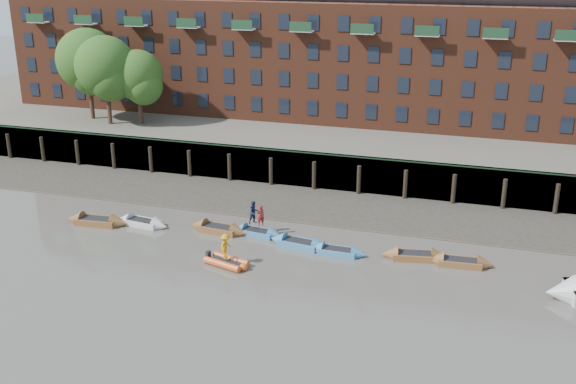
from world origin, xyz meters
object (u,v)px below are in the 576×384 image
at_px(rowboat_0, 97,221).
at_px(rib_tender, 228,262).
at_px(rowboat_5, 338,251).
at_px(rowboat_7, 460,262).
at_px(rowboat_2, 219,229).
at_px(rowboat_4, 299,243).
at_px(person_rib_crew, 226,246).
at_px(rowboat_3, 257,232).
at_px(person_rower_b, 254,212).
at_px(rowboat_6, 414,256).
at_px(person_rower_a, 261,215).
at_px(rowboat_1, 142,223).

relative_size(rowboat_0, rib_tender, 1.58).
bearing_deg(rowboat_5, rowboat_7, 5.99).
xyz_separation_m(rowboat_5, rowboat_7, (8.27, 0.72, 0.01)).
xyz_separation_m(rowboat_0, rib_tender, (12.42, -3.73, -0.02)).
relative_size(rowboat_2, rowboat_4, 1.03).
height_order(rowboat_7, person_rib_crew, person_rib_crew).
distance_m(rowboat_2, rowboat_3, 2.98).
bearing_deg(person_rower_b, rowboat_7, -52.73).
bearing_deg(rib_tender, rowboat_2, 135.13).
xyz_separation_m(rowboat_4, rowboat_6, (8.13, 0.38, 0.00)).
bearing_deg(person_rower_a, rowboat_1, -31.09).
relative_size(rowboat_5, person_rower_b, 2.37).
xyz_separation_m(rowboat_7, person_rower_b, (-15.08, 1.03, 1.45)).
bearing_deg(rowboat_4, rowboat_2, -178.92).
distance_m(rowboat_7, person_rower_b, 15.19).
bearing_deg(rowboat_0, person_rower_a, 2.81).
relative_size(rowboat_5, rowboat_6, 0.88).
relative_size(rowboat_1, rowboat_2, 0.95).
height_order(rowboat_5, person_rower_a, person_rower_a).
bearing_deg(person_rib_crew, rowboat_7, -67.18).
bearing_deg(rowboat_6, person_rower_a, 166.33).
bearing_deg(rowboat_1, person_rib_crew, -20.26).
relative_size(rowboat_3, person_rower_b, 2.42).
bearing_deg(person_rower_b, person_rower_a, -69.91).
height_order(rowboat_4, rowboat_5, rowboat_4).
xyz_separation_m(rowboat_4, person_rower_a, (-3.29, 1.08, 1.36)).
distance_m(rib_tender, person_rower_b, 5.87).
relative_size(rowboat_4, person_rib_crew, 2.69).
bearing_deg(rowboat_3, rowboat_2, -167.11).
height_order(rowboat_4, rowboat_7, rowboat_4).
bearing_deg(rowboat_0, person_rib_crew, -21.61).
height_order(rowboat_7, rib_tender, rowboat_7).
relative_size(rowboat_0, person_rib_crew, 2.95).
bearing_deg(person_rib_crew, rowboat_4, -35.82).
xyz_separation_m(rowboat_4, person_rower_b, (-3.89, 1.31, 1.44)).
relative_size(rowboat_3, rowboat_6, 0.89).
height_order(rowboat_0, person_rower_a, person_rower_a).
distance_m(rowboat_0, rowboat_4, 16.11).
height_order(rowboat_0, rowboat_5, rowboat_0).
relative_size(rowboat_5, rowboat_7, 0.92).
xyz_separation_m(rowboat_4, person_rib_crew, (-3.85, -4.33, 1.14)).
xyz_separation_m(rowboat_2, person_rib_crew, (2.68, -5.08, 1.13)).
relative_size(rowboat_3, person_rower_a, 2.65).
distance_m(rowboat_4, rowboat_6, 8.14).
xyz_separation_m(rowboat_7, person_rower_a, (-14.48, 0.80, 1.37)).
distance_m(rowboat_2, rowboat_5, 9.52).
relative_size(rowboat_0, rowboat_4, 1.09).
distance_m(rowboat_3, rowboat_4, 3.71).
distance_m(rowboat_7, rib_tender, 15.59).
distance_m(rowboat_0, person_rower_b, 12.44).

